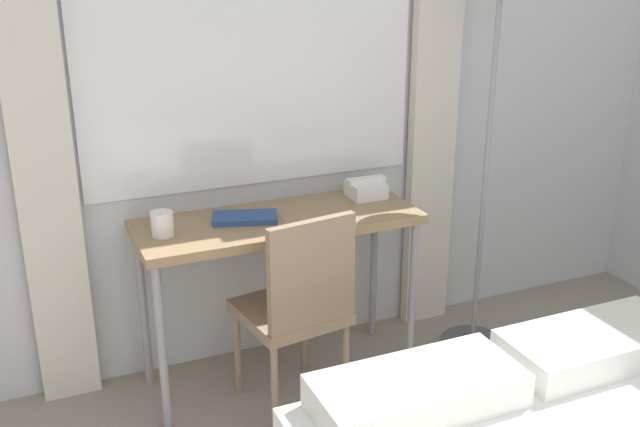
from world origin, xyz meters
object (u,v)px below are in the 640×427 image
object	(u,v)px
mug	(162,224)
desk_chair	(298,302)
desk	(278,234)
telephone	(366,189)
book	(245,217)

from	to	relation	value
mug	desk_chair	bearing A→B (deg)	-27.29
desk	mug	size ratio (longest dim) A/B	12.07
telephone	mug	bearing A→B (deg)	-173.77
desk_chair	mug	world-z (taller)	desk_chair
telephone	book	bearing A→B (deg)	-173.39
desk_chair	book	xyz separation A→B (m)	(-0.13, 0.28, 0.29)
telephone	mug	xyz separation A→B (m)	(-0.96, -0.10, 0.01)
telephone	book	world-z (taller)	telephone
desk	telephone	world-z (taller)	telephone
desk_chair	telephone	world-z (taller)	desk_chair
mug	book	bearing A→B (deg)	5.59
desk_chair	telephone	bearing A→B (deg)	27.97
telephone	desk	bearing A→B (deg)	-168.74
desk_chair	mug	bearing A→B (deg)	144.37
desk_chair	mug	xyz separation A→B (m)	(-0.48, 0.25, 0.33)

